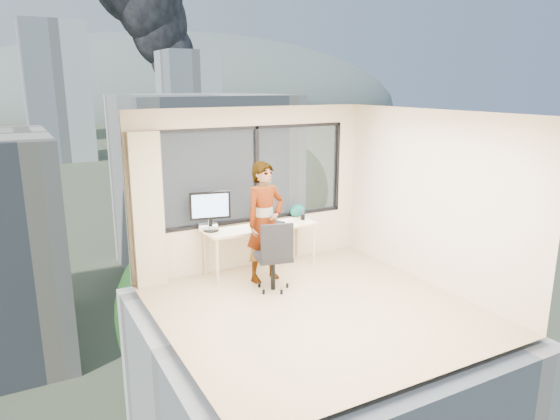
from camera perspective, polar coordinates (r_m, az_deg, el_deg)
floor at (r=7.01m, az=3.96°, el=-10.92°), size 4.00×4.00×0.01m
ceiling at (r=6.37m, az=4.35°, el=10.80°), size 4.00×4.00×0.01m
wall_front at (r=5.08m, az=16.38°, el=-5.58°), size 4.00×0.01×2.60m
wall_left at (r=5.79m, az=-12.85°, el=-2.95°), size 0.01×4.00×2.60m
wall_right at (r=7.81m, az=16.64°, el=1.19°), size 0.01×4.00×2.60m
window_wall at (r=8.26m, az=-3.00°, el=4.04°), size 3.30×0.16×1.55m
curtain at (r=7.65m, az=-14.62°, el=-0.08°), size 0.45×0.14×2.30m
desk at (r=8.23m, az=-2.19°, el=-4.26°), size 1.80×0.60×0.75m
chair at (r=7.40m, az=-0.80°, el=-5.01°), size 0.65×0.65×1.08m
person at (r=7.68m, az=-1.69°, el=-1.34°), size 0.74×0.55×1.84m
monitor at (r=7.82m, az=-7.82°, el=-0.12°), size 0.64×0.26×0.62m
game_console at (r=7.99m, az=-8.04°, el=-1.87°), size 0.35×0.32×0.07m
laptop at (r=8.19m, az=-0.87°, el=-0.78°), size 0.45×0.46×0.22m
cellphone at (r=8.06m, az=-1.10°, el=-1.80°), size 0.12×0.06×0.01m
pen_cup at (r=8.45m, az=2.58°, el=-0.79°), size 0.09×0.09×0.09m
handbag at (r=8.63m, az=1.96°, el=-0.04°), size 0.32×0.23×0.22m
exterior_ground at (r=126.54m, az=-26.64°, el=4.83°), size 400.00×400.00×0.04m
near_bldg_b at (r=46.88m, az=-8.62°, el=2.84°), size 14.00×13.00×16.00m
near_bldg_c at (r=48.72m, az=16.17°, el=-0.76°), size 12.00×10.00×10.00m
far_tower_b at (r=125.89m, az=-23.70°, el=11.97°), size 13.00×13.00×30.00m
far_tower_c at (r=153.26m, az=-10.17°, el=12.32°), size 15.00×15.00×26.00m
hill_b at (r=341.82m, az=-10.92°, el=10.92°), size 300.00×220.00×96.00m
tree_b at (r=27.49m, az=-9.80°, el=-13.15°), size 7.60×7.60×9.00m
tree_c at (r=53.36m, az=0.89°, el=1.06°), size 8.40×8.40×10.00m
smoke_plume_b at (r=186.39m, az=-10.58°, el=21.20°), size 30.00×18.00×70.00m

